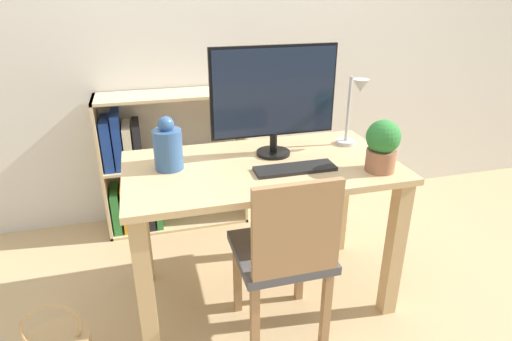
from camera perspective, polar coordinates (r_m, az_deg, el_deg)
ground_plane at (r=2.37m, az=0.67°, el=-15.98°), size 10.00×10.00×0.00m
wall_back at (r=2.84m, az=-5.33°, el=19.35°), size 8.00×0.05×2.60m
desk at (r=2.04m, az=0.74°, el=-2.94°), size 1.26×0.68×0.75m
monitor at (r=2.01m, az=2.43°, el=10.06°), size 0.60×0.16×0.52m
keyboard at (r=1.92m, az=5.22°, el=0.26°), size 0.37×0.11×0.02m
vase at (r=1.93m, az=-11.67°, el=3.10°), size 0.13×0.13×0.24m
desk_lamp at (r=2.16m, az=12.98°, el=8.36°), size 0.10×0.19×0.36m
potted_plant at (r=1.95m, az=16.50°, el=3.30°), size 0.15×0.15×0.23m
chair at (r=1.86m, az=3.92°, el=-10.82°), size 0.40×0.40×0.85m
bookshelf at (r=2.85m, az=-14.14°, el=-0.14°), size 0.91×0.28×0.90m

